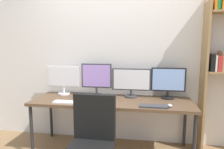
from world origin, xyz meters
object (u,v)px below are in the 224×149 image
Objects in this scene: monitor_far_right at (168,82)px; laptop_closed at (94,101)px; monitor_center_left at (97,78)px; computer_mouse at (170,105)px; desk at (111,104)px; keyboard_left at (67,102)px; keyboard_right at (153,106)px; monitor_far_left at (64,78)px; monitor_center_right at (131,81)px.

monitor_far_right is 1.07m from laptop_closed.
monitor_center_left is 1.12m from computer_mouse.
desk is 0.61m from keyboard_left.
desk is 6.85× the size of laptop_closed.
monitor_far_right reaches higher than keyboard_right.
laptop_closed is (0.56, -0.32, -0.24)m from monitor_far_left.
monitor_far_left and monitor_far_right have the same top height.
monitor_far_right is 0.54m from keyboard_right.
laptop_closed is at bearing 171.15° from keyboard_right.
monitor_far_left is 0.69m from laptop_closed.
monitor_far_left is at bearing 161.69° from keyboard_right.
computer_mouse is (0.20, 0.04, 0.01)m from keyboard_right.
keyboard_right is (-0.22, -0.44, -0.23)m from monitor_far_right.
monitor_far_left is at bearing 143.84° from laptop_closed.
keyboard_left is (0.22, -0.44, -0.24)m from monitor_far_left.
computer_mouse is at bearing -92.26° from monitor_far_right.
monitor_far_right is 1.43m from keyboard_left.
desk is at bearing -140.64° from monitor_center_right.
monitor_center_right reaches higher than computer_mouse.
computer_mouse is at bearing -38.49° from monitor_center_right.
monitor_center_right reaches higher than keyboard_left.
monitor_far_left reaches higher than laptop_closed.
monitor_far_right is (0.78, 0.21, 0.29)m from desk.
laptop_closed reaches higher than keyboard_right.
computer_mouse is at bearing -14.55° from monitor_far_left.
keyboard_left is 3.64× the size of computer_mouse.
monitor_center_right reaches higher than desk.
computer_mouse is at bearing -10.83° from laptop_closed.
monitor_center_left is 1.50× the size of laptop_closed.
monitor_far_left is 5.36× the size of computer_mouse.
keyboard_left is at bearing -151.62° from monitor_center_right.
keyboard_left is 1.03× the size of keyboard_right.
desk is 0.46m from monitor_center_left.
keyboard_left is at bearing -166.84° from laptop_closed.
computer_mouse reaches higher than desk.
monitor_center_left is at bearing -0.00° from monitor_far_left.
monitor_far_left is 1.61× the size of laptop_closed.
monitor_center_left reaches higher than computer_mouse.
monitor_center_right is 0.62m from laptop_closed.
monitor_center_right reaches higher than laptop_closed.
laptop_closed is (-0.98, 0.08, -0.00)m from computer_mouse.
desk is at bearing -164.71° from monitor_far_right.
monitor_far_right reaches higher than laptop_closed.
monitor_center_left is at bearing 158.63° from computer_mouse.
monitor_far_left is 1.61m from computer_mouse.
monitor_far_right is at bearing -0.00° from monitor_far_left.
keyboard_right is at bearing -15.14° from laptop_closed.
monitor_center_left is 0.52m from monitor_center_right.
desk is 0.86m from monitor_far_left.
desk is 22.84× the size of computer_mouse.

